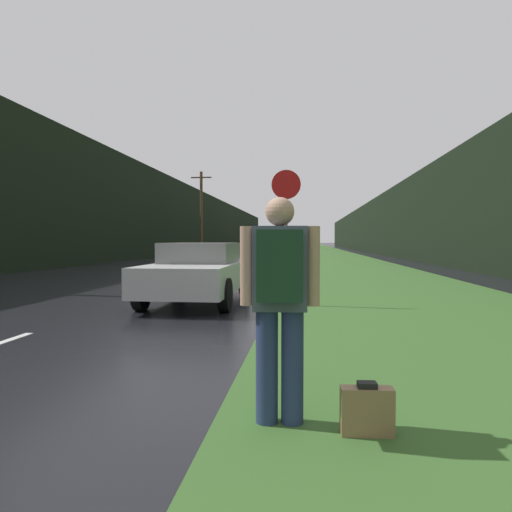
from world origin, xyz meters
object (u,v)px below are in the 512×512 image
(stop_sign, at_px, (286,225))
(car_passing_near, at_px, (199,271))
(suitcase, at_px, (367,412))
(delivery_truck, at_px, (271,238))
(hitchhiker_with_backpack, at_px, (280,296))

(stop_sign, relative_size, car_passing_near, 0.66)
(suitcase, relative_size, delivery_truck, 0.05)
(hitchhiker_with_backpack, distance_m, suitcase, 1.03)
(car_passing_near, bearing_deg, delivery_truck, -87.01)
(stop_sign, bearing_deg, hitchhiker_with_backpack, -87.89)
(delivery_truck, bearing_deg, car_passing_near, -87.01)
(hitchhiker_with_backpack, relative_size, suitcase, 4.35)
(stop_sign, height_order, car_passing_near, stop_sign)
(stop_sign, bearing_deg, delivery_truck, 94.69)
(hitchhiker_with_backpack, xyz_separation_m, suitcase, (0.63, -0.11, -0.81))
(delivery_truck, bearing_deg, hitchhiker_with_backpack, -85.54)
(hitchhiker_with_backpack, distance_m, car_passing_near, 7.15)
(hitchhiker_with_backpack, xyz_separation_m, delivery_truck, (-5.67, 72.71, 0.79))
(stop_sign, xyz_separation_m, delivery_truck, (-5.44, 66.36, 0.05))
(suitcase, xyz_separation_m, car_passing_near, (-2.86, 6.90, 0.51))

